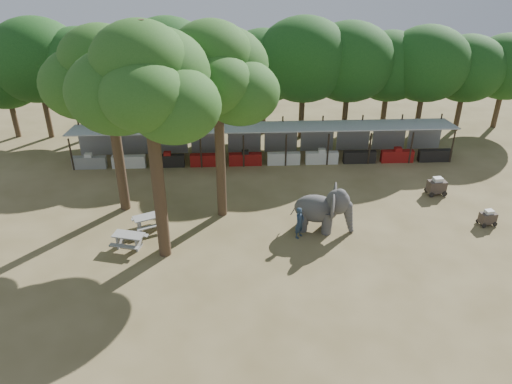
{
  "coord_description": "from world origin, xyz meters",
  "views": [
    {
      "loc": [
        -2.21,
        -20.11,
        15.61
      ],
      "look_at": [
        -1.0,
        5.0,
        2.0
      ],
      "focal_mm": 35.0,
      "sensor_mm": 36.0,
      "label": 1
    }
  ],
  "objects_px": {
    "picnic_table_far": "(148,220)",
    "yard_tree_back": "(215,74)",
    "yard_tree_left": "(105,77)",
    "cart_front": "(488,217)",
    "elephant": "(323,209)",
    "picnic_table_near": "(129,239)",
    "yard_tree_center": "(145,84)",
    "handler": "(300,223)",
    "cart_back": "(437,186)"
  },
  "relations": [
    {
      "from": "elephant",
      "to": "cart_back",
      "type": "distance_m",
      "value": 8.97
    },
    {
      "from": "picnic_table_near",
      "to": "cart_front",
      "type": "xyz_separation_m",
      "value": [
        20.49,
        1.34,
        -0.06
      ]
    },
    {
      "from": "picnic_table_near",
      "to": "yard_tree_back",
      "type": "bearing_deg",
      "value": 50.64
    },
    {
      "from": "picnic_table_near",
      "to": "picnic_table_far",
      "type": "height_order",
      "value": "same"
    },
    {
      "from": "yard_tree_left",
      "to": "elephant",
      "type": "height_order",
      "value": "yard_tree_left"
    },
    {
      "from": "yard_tree_back",
      "to": "picnic_table_far",
      "type": "height_order",
      "value": "yard_tree_back"
    },
    {
      "from": "yard_tree_back",
      "to": "picnic_table_near",
      "type": "distance_m",
      "value": 9.99
    },
    {
      "from": "yard_tree_center",
      "to": "picnic_table_near",
      "type": "height_order",
      "value": "yard_tree_center"
    },
    {
      "from": "yard_tree_center",
      "to": "cart_back",
      "type": "height_order",
      "value": "yard_tree_center"
    },
    {
      "from": "yard_tree_left",
      "to": "picnic_table_far",
      "type": "distance_m",
      "value": 8.31
    },
    {
      "from": "yard_tree_left",
      "to": "cart_front",
      "type": "xyz_separation_m",
      "value": [
        21.62,
        -3.15,
        -7.72
      ]
    },
    {
      "from": "yard_tree_center",
      "to": "picnic_table_near",
      "type": "relative_size",
      "value": 6.07
    },
    {
      "from": "picnic_table_near",
      "to": "handler",
      "type": "bearing_deg",
      "value": 18.53
    },
    {
      "from": "handler",
      "to": "picnic_table_far",
      "type": "distance_m",
      "value": 8.67
    },
    {
      "from": "picnic_table_near",
      "to": "elephant",
      "type": "bearing_deg",
      "value": 22.07
    },
    {
      "from": "picnic_table_near",
      "to": "cart_back",
      "type": "xyz_separation_m",
      "value": [
        18.86,
        5.15,
        0.05
      ]
    },
    {
      "from": "yard_tree_left",
      "to": "elephant",
      "type": "xyz_separation_m",
      "value": [
        11.91,
        -3.15,
        -6.86
      ]
    },
    {
      "from": "yard_tree_left",
      "to": "handler",
      "type": "bearing_deg",
      "value": -20.49
    },
    {
      "from": "yard_tree_left",
      "to": "yard_tree_back",
      "type": "relative_size",
      "value": 0.97
    },
    {
      "from": "elephant",
      "to": "picnic_table_far",
      "type": "xyz_separation_m",
      "value": [
        -10.0,
        0.54,
        -0.8
      ]
    },
    {
      "from": "yard_tree_left",
      "to": "elephant",
      "type": "bearing_deg",
      "value": -14.83
    },
    {
      "from": "yard_tree_back",
      "to": "picnic_table_far",
      "type": "distance_m",
      "value": 9.13
    },
    {
      "from": "yard_tree_left",
      "to": "handler",
      "type": "relative_size",
      "value": 5.91
    },
    {
      "from": "yard_tree_center",
      "to": "handler",
      "type": "bearing_deg",
      "value": 8.27
    },
    {
      "from": "picnic_table_far",
      "to": "yard_tree_back",
      "type": "bearing_deg",
      "value": -2.55
    },
    {
      "from": "picnic_table_far",
      "to": "cart_front",
      "type": "distance_m",
      "value": 19.72
    },
    {
      "from": "yard_tree_back",
      "to": "handler",
      "type": "bearing_deg",
      "value": -33.08
    },
    {
      "from": "yard_tree_back",
      "to": "picnic_table_far",
      "type": "bearing_deg",
      "value": -158.45
    },
    {
      "from": "yard_tree_back",
      "to": "cart_front",
      "type": "distance_m",
      "value": 17.71
    },
    {
      "from": "elephant",
      "to": "picnic_table_near",
      "type": "relative_size",
      "value": 1.82
    },
    {
      "from": "yard_tree_back",
      "to": "handler",
      "type": "xyz_separation_m",
      "value": [
        4.47,
        -2.91,
        -7.61
      ]
    },
    {
      "from": "yard_tree_center",
      "to": "picnic_table_far",
      "type": "relative_size",
      "value": 5.67
    },
    {
      "from": "yard_tree_back",
      "to": "picnic_table_far",
      "type": "xyz_separation_m",
      "value": [
        -4.09,
        -1.61,
        -8.0
      ]
    },
    {
      "from": "yard_tree_back",
      "to": "picnic_table_near",
      "type": "height_order",
      "value": "yard_tree_back"
    },
    {
      "from": "yard_tree_center",
      "to": "cart_back",
      "type": "distance_m",
      "value": 19.88
    },
    {
      "from": "picnic_table_far",
      "to": "cart_back",
      "type": "xyz_separation_m",
      "value": [
        18.09,
        3.27,
        0.05
      ]
    },
    {
      "from": "handler",
      "to": "cart_front",
      "type": "bearing_deg",
      "value": -46.77
    },
    {
      "from": "yard_tree_back",
      "to": "elephant",
      "type": "distance_m",
      "value": 9.56
    },
    {
      "from": "picnic_table_near",
      "to": "picnic_table_far",
      "type": "relative_size",
      "value": 0.94
    },
    {
      "from": "yard_tree_back",
      "to": "elephant",
      "type": "bearing_deg",
      "value": -20.01
    },
    {
      "from": "handler",
      "to": "picnic_table_near",
      "type": "distance_m",
      "value": 9.37
    },
    {
      "from": "elephant",
      "to": "cart_front",
      "type": "bearing_deg",
      "value": 14.82
    },
    {
      "from": "elephant",
      "to": "cart_front",
      "type": "xyz_separation_m",
      "value": [
        9.71,
        0.0,
        -0.86
      ]
    },
    {
      "from": "yard_tree_center",
      "to": "cart_front",
      "type": "distance_m",
      "value": 20.65
    },
    {
      "from": "yard_tree_left",
      "to": "yard_tree_center",
      "type": "bearing_deg",
      "value": -59.04
    },
    {
      "from": "elephant",
      "to": "cart_front",
      "type": "height_order",
      "value": "elephant"
    },
    {
      "from": "yard_tree_left",
      "to": "cart_back",
      "type": "height_order",
      "value": "yard_tree_left"
    },
    {
      "from": "yard_tree_left",
      "to": "cart_front",
      "type": "relative_size",
      "value": 10.1
    },
    {
      "from": "handler",
      "to": "picnic_table_near",
      "type": "xyz_separation_m",
      "value": [
        -9.34,
        -0.57,
        -0.39
      ]
    },
    {
      "from": "elephant",
      "to": "picnic_table_far",
      "type": "height_order",
      "value": "elephant"
    }
  ]
}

